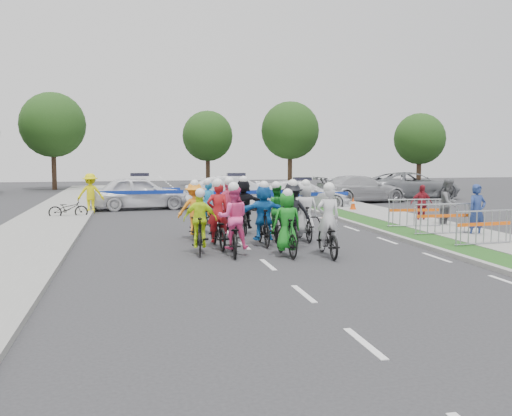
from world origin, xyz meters
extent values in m
plane|color=#28282B|center=(0.00, 0.00, 0.00)|extent=(90.00, 90.00, 0.00)
cube|color=gray|center=(5.10, 5.00, 0.06)|extent=(0.20, 60.00, 0.12)
cube|color=#1D4416|center=(5.80, 5.00, 0.06)|extent=(1.20, 60.00, 0.11)
cube|color=gray|center=(7.60, 5.00, 0.07)|extent=(2.40, 60.00, 0.13)
cube|color=gray|center=(-6.50, 5.00, 0.07)|extent=(3.00, 60.00, 0.13)
imported|color=black|center=(1.84, 0.86, 0.51)|extent=(0.85, 2.01, 1.03)
imported|color=silver|center=(1.84, 0.81, 1.04)|extent=(0.66, 0.46, 1.71)
sphere|color=white|center=(1.84, 0.76, 1.85)|extent=(0.30, 0.30, 0.30)
imported|color=black|center=(0.76, 1.06, 0.52)|extent=(0.58, 1.77, 1.05)
imported|color=#177F1D|center=(0.76, 1.01, 0.97)|extent=(0.79, 0.54, 1.57)
sphere|color=white|center=(0.76, 0.96, 1.70)|extent=(0.27, 0.27, 0.27)
imported|color=black|center=(-0.60, 1.59, 0.51)|extent=(0.90, 2.02, 1.03)
imported|color=#FF4696|center=(-0.60, 1.54, 1.04)|extent=(0.90, 0.74, 1.71)
sphere|color=white|center=(-0.60, 1.49, 1.85)|extent=(0.30, 0.30, 0.30)
imported|color=black|center=(-1.45, 1.97, 0.52)|extent=(0.70, 1.78, 1.04)
imported|color=#D8FF1A|center=(-1.45, 1.92, 0.96)|extent=(0.95, 0.49, 1.56)
sphere|color=white|center=(-1.45, 1.87, 1.68)|extent=(0.27, 0.27, 0.27)
imported|color=black|center=(1.41, 2.81, 0.51)|extent=(0.91, 2.02, 1.03)
imported|color=black|center=(1.41, 2.76, 1.03)|extent=(1.17, 0.76, 1.71)
sphere|color=white|center=(1.41, 2.71, 1.85)|extent=(0.30, 0.30, 0.30)
imported|color=black|center=(0.57, 3.00, 0.56)|extent=(0.58, 1.87, 1.11)
imported|color=blue|center=(0.57, 2.95, 1.01)|extent=(1.56, 0.54, 1.67)
sphere|color=white|center=(0.57, 2.90, 1.80)|extent=(0.29, 0.29, 0.29)
imported|color=black|center=(-0.84, 2.83, 0.53)|extent=(0.79, 2.03, 1.05)
imported|color=#AE151B|center=(-0.84, 2.78, 1.06)|extent=(0.66, 0.45, 1.75)
sphere|color=white|center=(-0.84, 2.73, 1.89)|extent=(0.30, 0.30, 0.30)
imported|color=black|center=(2.06, 3.62, 0.56)|extent=(0.60, 1.87, 1.11)
imported|color=silver|center=(2.06, 3.57, 1.01)|extent=(0.84, 0.56, 1.67)
sphere|color=white|center=(2.06, 3.52, 1.80)|extent=(0.29, 0.29, 0.29)
imported|color=black|center=(1.22, 4.11, 0.48)|extent=(1.01, 1.93, 0.97)
imported|color=#157820|center=(1.22, 4.06, 0.98)|extent=(0.89, 0.76, 1.61)
sphere|color=white|center=(1.22, 4.01, 1.74)|extent=(0.28, 0.28, 0.28)
imported|color=black|center=(-0.21, 4.55, 0.57)|extent=(0.71, 1.95, 1.15)
imported|color=#F34377|center=(-0.21, 4.50, 1.04)|extent=(1.04, 0.51, 1.72)
sphere|color=white|center=(-0.21, 4.45, 1.86)|extent=(0.30, 0.30, 0.30)
imported|color=black|center=(-1.32, 4.53, 0.50)|extent=(0.73, 1.92, 1.00)
imported|color=orange|center=(-1.32, 4.48, 1.01)|extent=(1.09, 0.66, 1.66)
sphere|color=white|center=(-1.32, 4.43, 1.79)|extent=(0.29, 0.29, 0.29)
imported|color=black|center=(0.47, 5.66, 0.57)|extent=(0.66, 1.93, 1.14)
imported|color=black|center=(0.47, 5.61, 1.04)|extent=(1.62, 0.61, 1.71)
sphere|color=white|center=(0.47, 5.56, 1.85)|extent=(0.30, 0.30, 0.30)
imported|color=black|center=(-0.72, 6.01, 0.49)|extent=(0.95, 1.95, 0.98)
imported|color=#1B86CC|center=(-0.72, 5.96, 1.00)|extent=(0.65, 0.48, 1.64)
sphere|color=white|center=(-0.72, 5.91, 1.77)|extent=(0.28, 0.28, 0.28)
imported|color=white|center=(-2.87, 15.13, 0.82)|extent=(4.96, 2.36, 1.64)
imported|color=white|center=(1.77, 14.10, 0.82)|extent=(5.03, 1.90, 1.64)
imported|color=white|center=(5.15, 14.01, 0.70)|extent=(5.06, 2.67, 1.40)
imported|color=#A9A9AE|center=(9.38, 16.51, 0.76)|extent=(5.48, 2.84, 1.52)
imported|color=slate|center=(13.16, 17.89, 0.82)|extent=(5.98, 2.93, 1.63)
imported|color=navy|center=(7.77, 3.03, 0.88)|extent=(0.68, 0.48, 1.75)
imported|color=#5A5B5F|center=(8.19, 5.43, 0.91)|extent=(1.11, 1.04, 1.83)
imported|color=maroon|center=(7.97, 7.05, 0.76)|extent=(0.94, 0.50, 1.52)
imported|color=yellow|center=(-5.13, 13.69, 0.92)|extent=(1.23, 0.76, 1.84)
cube|color=#F24C0C|center=(4.86, 9.35, 0.01)|extent=(0.40, 0.40, 0.03)
cone|color=#F24C0C|center=(4.86, 9.35, 0.35)|extent=(0.36, 0.36, 0.70)
cylinder|color=silver|center=(4.86, 9.35, 0.45)|extent=(0.29, 0.29, 0.08)
cube|color=#F24C0C|center=(6.91, 11.58, 0.01)|extent=(0.40, 0.40, 0.03)
cone|color=#F24C0C|center=(6.91, 11.58, 0.35)|extent=(0.36, 0.36, 0.70)
cylinder|color=silver|center=(6.91, 11.58, 0.45)|extent=(0.29, 0.29, 0.08)
imported|color=black|center=(-5.92, 11.66, 0.42)|extent=(1.64, 0.70, 0.84)
cylinder|color=#382619|center=(9.00, 30.00, 1.62)|extent=(0.36, 0.36, 3.25)
sphere|color=#1A3C13|center=(9.00, 30.00, 4.55)|extent=(4.55, 4.55, 4.55)
cylinder|color=#382619|center=(18.00, 26.00, 1.38)|extent=(0.36, 0.36, 2.75)
sphere|color=#1A3C13|center=(18.00, 26.00, 3.85)|extent=(3.85, 3.85, 3.85)
cylinder|color=#382619|center=(-9.00, 32.00, 1.75)|extent=(0.36, 0.36, 3.50)
sphere|color=#1A3C13|center=(-9.00, 32.00, 4.90)|extent=(4.90, 4.90, 4.90)
cylinder|color=#382619|center=(3.00, 34.00, 1.50)|extent=(0.36, 0.36, 3.00)
sphere|color=#1A3C13|center=(3.00, 34.00, 4.20)|extent=(4.20, 4.20, 4.20)
camera|label=1|loc=(-3.26, -13.54, 2.76)|focal=40.00mm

